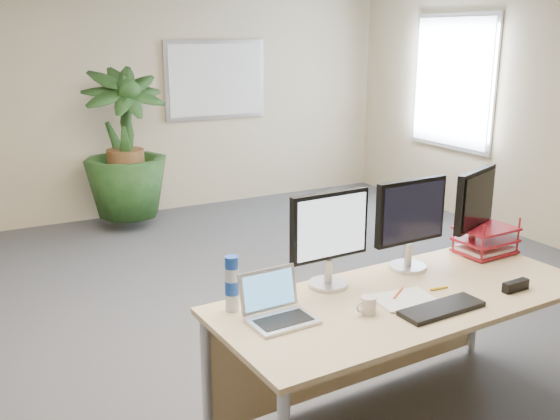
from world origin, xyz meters
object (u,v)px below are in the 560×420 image
floor_plant (126,162)px  laptop (276,307)px  desk (390,317)px  monitor_left (329,233)px  monitor_right (410,218)px

floor_plant → laptop: bearing=-95.8°
desk → floor_plant: 4.23m
desk → floor_plant: floor_plant is taller
laptop → floor_plant: bearing=84.2°
floor_plant → desk: bearing=-86.1°
monitor_left → monitor_right: bearing=-0.4°
monitor_left → laptop: monitor_left is taller
desk → floor_plant: bearing=93.9°
monitor_left → laptop: (-0.43, -0.21, -0.24)m
monitor_left → monitor_right: monitor_right is taller
monitor_left → desk: bearing=-33.3°
monitor_right → laptop: bearing=-167.9°
floor_plant → monitor_left: floor_plant is taller
monitor_right → laptop: 1.03m
floor_plant → monitor_left: bearing=-90.0°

